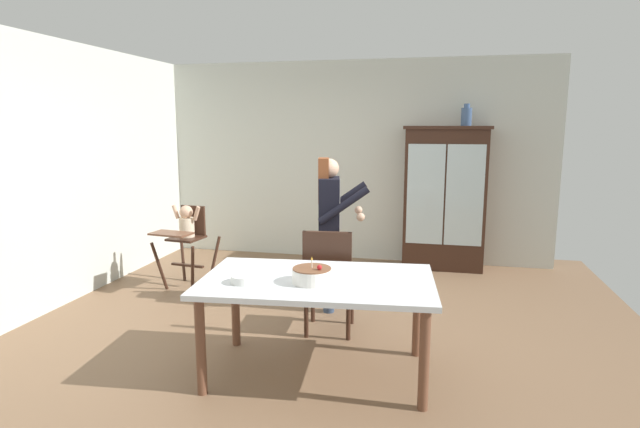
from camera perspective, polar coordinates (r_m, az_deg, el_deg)
ground_plane at (r=4.77m, az=-1.70°, el=-12.78°), size 6.24×6.24×0.00m
wall_back at (r=6.99m, az=3.66°, el=5.91°), size 5.32×0.06×2.70m
wall_left at (r=5.69m, az=-28.45°, el=3.79°), size 0.06×5.32×2.70m
china_cabinet at (r=6.69m, az=13.82°, el=1.77°), size 1.07×0.48×1.83m
ceramic_vase at (r=6.64m, az=16.15°, el=10.53°), size 0.13×0.13×0.27m
high_chair_with_toddler at (r=5.96m, az=-14.82°, el=-1.87°), size 0.64×0.74×0.95m
adult_person at (r=4.99m, az=1.12°, el=-0.13°), size 0.57×0.56×1.53m
dining_table at (r=3.75m, az=-0.29°, el=-8.48°), size 1.77×1.14×0.74m
birthday_cake at (r=3.62m, az=-0.92°, el=-6.90°), size 0.28×0.28×0.19m
serving_bowl at (r=3.66m, az=-8.60°, el=-7.25°), size 0.18×0.18×0.05m
dining_chair_far_side at (r=4.46m, az=0.96°, el=-6.83°), size 0.47×0.47×0.96m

